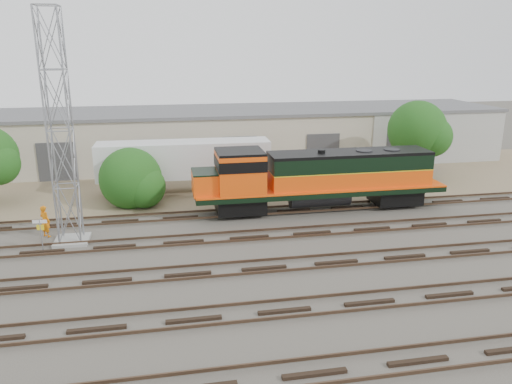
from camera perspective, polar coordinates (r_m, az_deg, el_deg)
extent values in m
plane|color=#47423A|center=(29.34, -0.26, -6.39)|extent=(140.00, 140.00, 0.00)
cube|color=#726047|center=(43.41, -3.86, 1.18)|extent=(80.00, 16.00, 0.02)
cube|color=black|center=(19.09, 6.72, -19.95)|extent=(80.00, 2.40, 0.14)
cube|color=#4C3828|center=(18.44, 7.47, -20.93)|extent=(80.00, 0.08, 0.14)
cube|color=#4C3828|center=(19.59, 6.05, -18.36)|extent=(80.00, 0.08, 0.14)
cube|color=black|center=(22.72, 3.28, -13.41)|extent=(80.00, 2.40, 0.14)
cube|color=#4C3828|center=(22.02, 3.76, -14.04)|extent=(80.00, 0.08, 0.14)
cube|color=#4C3828|center=(23.29, 2.83, -12.21)|extent=(80.00, 0.08, 0.14)
cube|color=black|center=(26.62, 0.93, -8.70)|extent=(80.00, 2.40, 0.14)
cube|color=#4C3828|center=(25.90, 1.27, -9.11)|extent=(80.00, 0.08, 0.14)
cube|color=#4C3828|center=(27.23, 0.61, -7.77)|extent=(80.00, 0.08, 0.14)
cube|color=black|center=(30.68, -0.77, -5.20)|extent=(80.00, 2.40, 0.14)
cube|color=#4C3828|center=(29.94, -0.52, -5.47)|extent=(80.00, 0.08, 0.14)
cube|color=#4C3828|center=(31.32, -1.01, -4.47)|extent=(80.00, 0.08, 0.14)
cube|color=black|center=(34.85, -2.05, -2.53)|extent=(80.00, 2.40, 0.14)
cube|color=#4C3828|center=(34.11, -1.86, -2.71)|extent=(80.00, 0.08, 0.14)
cube|color=#4C3828|center=(35.51, -2.24, -1.93)|extent=(80.00, 0.08, 0.14)
cube|color=#B7AF99|center=(50.63, -5.02, 6.23)|extent=(58.00, 10.00, 5.00)
cube|color=#59595B|center=(50.24, -5.10, 9.20)|extent=(58.40, 10.40, 0.30)
cube|color=#999993|center=(52.80, 20.21, 5.70)|extent=(14.00, 0.10, 5.00)
cube|color=#333335|center=(46.49, -21.78, 3.20)|extent=(3.20, 0.12, 3.40)
cube|color=#333335|center=(45.60, -11.87, 3.79)|extent=(3.20, 0.12, 3.40)
cube|color=#333335|center=(46.11, -1.87, 4.27)|extent=(3.20, 0.12, 3.40)
cube|color=#333335|center=(47.96, 7.65, 4.60)|extent=(3.20, 0.12, 3.40)
cube|color=#333335|center=(51.02, 16.25, 4.80)|extent=(3.20, 0.12, 3.40)
cube|color=black|center=(34.64, -1.82, -1.37)|extent=(3.35, 2.51, 1.05)
cube|color=black|center=(38.07, 15.58, -0.34)|extent=(3.35, 2.51, 1.05)
cube|color=black|center=(35.74, 7.34, 0.25)|extent=(17.81, 3.14, 0.37)
cylinder|color=black|center=(35.92, 7.30, -0.76)|extent=(4.40, 1.15, 1.15)
cube|color=#E94A0B|center=(36.22, 10.54, 1.65)|extent=(11.53, 2.72, 1.26)
cube|color=black|center=(35.95, 10.64, 3.43)|extent=(11.53, 2.72, 1.05)
cube|color=black|center=(35.82, 10.69, 4.41)|extent=(11.53, 2.72, 0.21)
cube|color=#E94A0B|center=(34.03, -1.85, 2.25)|extent=(3.14, 3.14, 2.72)
cube|color=black|center=(33.70, -1.87, 4.63)|extent=(3.14, 3.14, 0.17)
cube|color=#E94A0B|center=(33.91, -5.87, 1.03)|extent=(1.68, 2.51, 1.47)
cube|color=gray|center=(32.12, -20.26, -5.20)|extent=(1.98, 1.98, 0.20)
cylinder|color=gray|center=(31.13, -22.40, 6.76)|extent=(0.10, 0.10, 13.22)
cylinder|color=gray|center=(30.91, -20.19, 6.93)|extent=(0.10, 0.10, 13.22)
cylinder|color=gray|center=(29.96, -22.84, 6.38)|extent=(0.10, 0.10, 13.22)
cylinder|color=gray|center=(29.73, -20.55, 6.55)|extent=(0.10, 0.10, 13.22)
cylinder|color=gray|center=(30.99, -23.32, -4.59)|extent=(0.06, 0.06, 1.95)
cube|color=white|center=(30.72, -23.50, -3.12)|extent=(0.80, 0.12, 0.20)
cube|color=yellow|center=(30.83, -23.43, -3.74)|extent=(0.40, 0.08, 0.31)
imported|color=orange|center=(33.29, -22.96, -3.09)|extent=(0.87, 0.83, 2.00)
cube|color=silver|center=(39.91, -8.21, 3.75)|extent=(13.55, 3.00, 2.80)
cube|color=black|center=(40.88, -0.65, 1.00)|extent=(2.55, 2.65, 1.04)
cube|color=black|center=(39.65, -15.55, 0.13)|extent=(0.16, 0.16, 1.35)
cube|color=black|center=(41.64, -15.28, 0.92)|extent=(0.16, 0.16, 1.35)
cube|color=navy|center=(49.84, 18.41, 3.23)|extent=(1.94, 1.87, 1.50)
cube|color=#963510|center=(50.60, 15.01, 3.64)|extent=(1.62, 1.53, 1.40)
cylinder|color=#382619|center=(38.12, -13.94, -1.13)|extent=(0.31, 0.31, 0.41)
sphere|color=#1C4E16|center=(37.63, -14.13, 1.49)|extent=(4.56, 4.56, 4.56)
sphere|color=#1C4E16|center=(37.04, -12.73, 0.62)|extent=(3.19, 3.19, 3.19)
cylinder|color=#382619|center=(46.70, 17.59, 3.12)|extent=(0.29, 0.29, 2.53)
sphere|color=#1C4E16|center=(46.14, 17.92, 6.79)|extent=(5.07, 5.07, 5.07)
sphere|color=#1C4E16|center=(46.06, 19.42, 6.00)|extent=(3.55, 3.55, 3.55)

